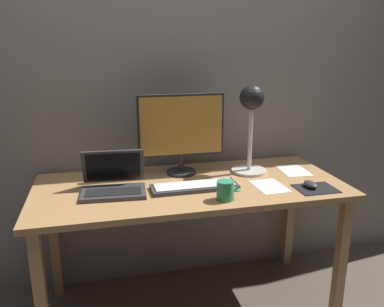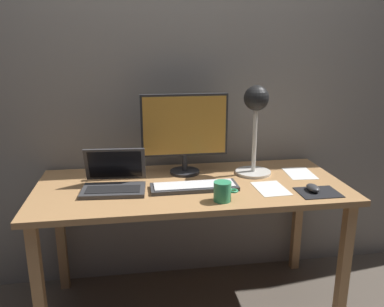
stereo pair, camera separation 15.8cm
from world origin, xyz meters
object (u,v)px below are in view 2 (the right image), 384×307
object	(u,v)px
laptop	(114,178)
desk_lamp	(256,114)
keyboard_main	(194,187)
mouse	(313,188)
monitor	(185,129)
coffee_mug	(223,191)

from	to	relation	value
laptop	desk_lamp	world-z (taller)	desk_lamp
keyboard_main	mouse	size ratio (longest dim) A/B	4.60
monitor	keyboard_main	size ratio (longest dim) A/B	1.08
keyboard_main	laptop	size ratio (longest dim) A/B	1.36
monitor	laptop	xyz separation A→B (m)	(-0.38, -0.18, -0.20)
monitor	coffee_mug	bearing A→B (deg)	-74.09
mouse	laptop	bearing A→B (deg)	168.64
monitor	keyboard_main	xyz separation A→B (m)	(0.01, -0.25, -0.24)
mouse	desk_lamp	bearing A→B (deg)	123.71
keyboard_main	desk_lamp	bearing A→B (deg)	27.26
mouse	coffee_mug	world-z (taller)	coffee_mug
keyboard_main	desk_lamp	world-z (taller)	desk_lamp
mouse	coffee_mug	distance (m)	0.47
monitor	laptop	distance (m)	0.47
keyboard_main	mouse	bearing A→B (deg)	-12.32
monitor	desk_lamp	distance (m)	0.40
laptop	monitor	bearing A→B (deg)	25.64
desk_lamp	mouse	distance (m)	0.50
keyboard_main	desk_lamp	xyz separation A→B (m)	(0.37, 0.19, 0.33)
keyboard_main	laptop	xyz separation A→B (m)	(-0.40, 0.07, 0.04)
laptop	mouse	distance (m)	0.99
laptop	mouse	bearing A→B (deg)	-11.36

